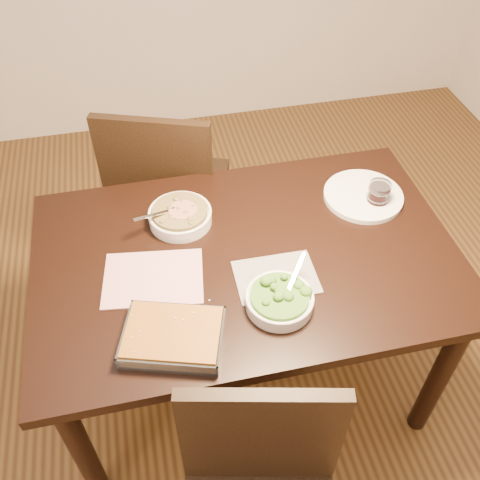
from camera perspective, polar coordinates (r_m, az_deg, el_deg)
The scene contains 11 objects.
ground at distance 2.37m, azimuth 0.55°, elevation -13.85°, with size 4.00×4.00×0.00m, color #422913.
table at distance 1.84m, azimuth 0.69°, elevation -3.46°, with size 1.40×0.90×0.75m.
magazine_a at distance 1.72m, azimuth -9.23°, elevation -4.04°, with size 0.31×0.23×0.01m, color #AC3150.
magazine_b at distance 1.70m, azimuth 3.85°, elevation -3.95°, with size 0.26×0.18×0.00m, color #26262D.
coaster at distance 2.00m, azimuth 14.32°, elevation 3.77°, with size 0.11×0.11×0.00m, color white.
stew_bowl at distance 1.87m, azimuth -6.40°, elevation 2.63°, with size 0.23×0.22×0.09m.
broccoli_bowl at distance 1.61m, azimuth 4.24°, elevation -6.36°, with size 0.21×0.21×0.08m.
baking_dish at distance 1.55m, azimuth -7.15°, elevation -10.15°, with size 0.33×0.28×0.05m.
wine_tumbler at distance 1.97m, azimuth 14.57°, elevation 4.82°, with size 0.08×0.08×0.09m.
dinner_plate at distance 2.01m, azimuth 13.00°, elevation 4.62°, with size 0.29×0.29×0.02m, color white.
chair_far at distance 2.35m, azimuth -7.78°, elevation 5.46°, with size 0.58×0.58×0.97m.
Camera 1 is at (-0.28, -1.17, 2.05)m, focal length 40.00 mm.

